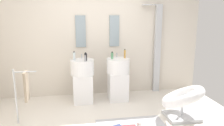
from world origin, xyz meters
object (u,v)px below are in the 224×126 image
Objects in this scene: soap_bottle_grey at (85,58)px; pedestal_sink_left at (83,79)px; lounge_chair at (183,99)px; pedestal_sink_right at (118,78)px; soap_bottle_amber at (125,54)px; towel_rack at (24,88)px; coffee_mug at (139,124)px; soap_bottle_green at (112,56)px; shower_column at (157,47)px; soap_bottle_clear at (74,56)px; soap_bottle_black at (86,57)px.

pedestal_sink_left is at bearing 109.11° from soap_bottle_grey.
pedestal_sink_right is at bearing 132.42° from lounge_chair.
soap_bottle_amber reaches higher than pedestal_sink_left.
towel_rack is (-1.74, -0.78, 0.13)m from pedestal_sink_right.
soap_bottle_green is at bearing 100.60° from coffee_mug.
shower_column reaches higher than soap_bottle_grey.
soap_bottle_grey is at bearing -166.96° from pedestal_sink_right.
soap_bottle_grey is 0.94× the size of soap_bottle_green.
soap_bottle_clear reaches higher than pedestal_sink_left.
soap_bottle_green is at bearing 177.54° from pedestal_sink_right.
soap_bottle_grey is at bearing 151.73° from lounge_chair.
pedestal_sink_right is at bearing 95.04° from coffee_mug.
towel_rack is at bearing -154.11° from soap_bottle_green.
coffee_mug is (0.11, -1.27, -0.45)m from pedestal_sink_right.
shower_column is (1.00, 0.41, 0.58)m from pedestal_sink_right.
shower_column is at bearing 12.25° from soap_bottle_clear.
lounge_chair is 2.24m from soap_bottle_clear.
pedestal_sink_right is 5.18× the size of soap_bottle_amber.
pedestal_sink_right is at bearing 0.00° from pedestal_sink_left.
soap_bottle_amber is at bearing 126.68° from lounge_chair.
shower_column is 1.63m from lounge_chair.
soap_bottle_amber is 1.29× the size of soap_bottle_green.
pedestal_sink_left is at bearing 3.72° from soap_bottle_clear.
lounge_chair is at bearing -53.32° from soap_bottle_amber.
lounge_chair is 1.51m from soap_bottle_amber.
towel_rack is 5.22× the size of soap_bottle_clear.
shower_column is at bearing 19.51° from soap_bottle_green.
pedestal_sink_left is 7.09× the size of soap_bottle_grey.
soap_bottle_clear is at bearing 144.67° from soap_bottle_grey.
pedestal_sink_left is at bearing -179.50° from soap_bottle_green.
soap_bottle_clear is 1.08× the size of soap_bottle_black.
soap_bottle_clear is at bearing 42.73° from towel_rack.
coffee_mug is at bearing -91.78° from soap_bottle_amber.
pedestal_sink_left is at bearing 124.33° from coffee_mug.
soap_bottle_grey reaches higher than pedestal_sink_left.
coffee_mug is 0.46× the size of soap_bottle_clear.
pedestal_sink_left is 6.02× the size of soap_bottle_black.
soap_bottle_black reaches higher than pedestal_sink_right.
soap_bottle_grey is (-1.66, 0.89, 0.63)m from lounge_chair.
soap_bottle_green reaches higher than lounge_chair.
soap_bottle_grey is at bearing -163.70° from soap_bottle_green.
shower_column is 1.76m from soap_bottle_black.
soap_bottle_clear is at bearing -179.36° from pedestal_sink_right.
lounge_chair is 5.62× the size of soap_bottle_amber.
soap_bottle_amber reaches higher than soap_bottle_grey.
pedestal_sink_right is at bearing 13.04° from soap_bottle_grey.
soap_bottle_green is at bearing 16.30° from soap_bottle_grey.
shower_column is (1.76, 0.41, 0.58)m from pedestal_sink_left.
soap_bottle_amber is (0.04, 1.30, 0.95)m from coffee_mug.
pedestal_sink_right reaches higher than towel_rack.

